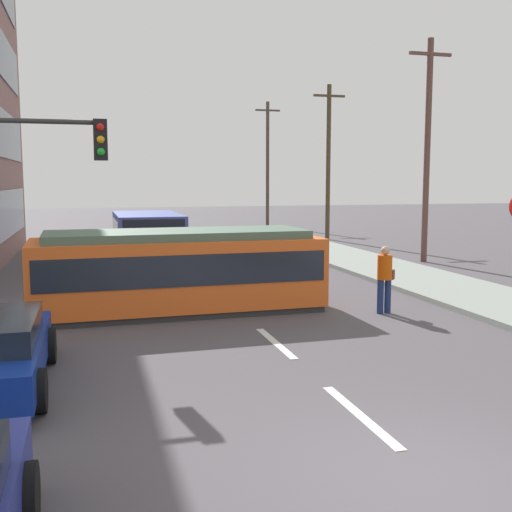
{
  "coord_description": "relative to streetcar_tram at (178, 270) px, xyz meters",
  "views": [
    {
      "loc": [
        -3.59,
        -5.61,
        3.28
      ],
      "look_at": [
        0.31,
        8.63,
        1.45
      ],
      "focal_mm": 43.24,
      "sensor_mm": 36.0,
      "label": 1
    }
  ],
  "objects": [
    {
      "name": "traffic_light_mast",
      "position": [
        -3.24,
        -1.91,
        2.22
      ],
      "size": [
        2.71,
        0.33,
        4.65
      ],
      "color": "#333333",
      "rests_on": "ground"
    },
    {
      "name": "pedestrian_crossing",
      "position": [
        4.87,
        -1.63,
        -0.11
      ],
      "size": [
        0.51,
        0.36,
        1.67
      ],
      "color": "navy",
      "rests_on": "ground"
    },
    {
      "name": "lane_stripe_2",
      "position": [
        1.45,
        -3.61,
        -1.05
      ],
      "size": [
        0.16,
        2.4,
        0.01
      ],
      "primitive_type": "cube",
      "color": "silver",
      "rests_on": "ground"
    },
    {
      "name": "lane_stripe_3",
      "position": [
        1.45,
        6.0,
        -1.05
      ],
      "size": [
        0.16,
        2.4,
        0.01
      ],
      "primitive_type": "cube",
      "color": "silver",
      "rests_on": "ground"
    },
    {
      "name": "lane_stripe_1",
      "position": [
        1.45,
        -7.61,
        -1.05
      ],
      "size": [
        0.16,
        2.4,
        0.01
      ],
      "primitive_type": "cube",
      "color": "silver",
      "rests_on": "ground"
    },
    {
      "name": "utility_pole_mid",
      "position": [
        10.89,
        6.75,
        3.5
      ],
      "size": [
        1.8,
        0.24,
        8.73
      ],
      "color": "brown",
      "rests_on": "ground"
    },
    {
      "name": "utility_pole_distant",
      "position": [
        10.43,
        27.54,
        3.53
      ],
      "size": [
        1.8,
        0.24,
        8.79
      ],
      "color": "#4D4136",
      "rests_on": "ground"
    },
    {
      "name": "streetcar_tram",
      "position": [
        0.0,
        0.0,
        0.0
      ],
      "size": [
        7.15,
        2.69,
        2.03
      ],
      "color": "orange",
      "rests_on": "ground"
    },
    {
      "name": "lane_stripe_4",
      "position": [
        1.45,
        12.0,
        -1.05
      ],
      "size": [
        0.16,
        2.4,
        0.01
      ],
      "primitive_type": "cube",
      "color": "silver",
      "rests_on": "ground"
    },
    {
      "name": "utility_pole_far",
      "position": [
        10.69,
        16.62,
        3.33
      ],
      "size": [
        1.8,
        0.24,
        8.41
      ],
      "color": "#4C3D28",
      "rests_on": "ground"
    },
    {
      "name": "city_bus",
      "position": [
        0.17,
        9.73,
        0.05
      ],
      "size": [
        2.56,
        5.09,
        1.95
      ],
      "color": "#374692",
      "rests_on": "ground"
    },
    {
      "name": "ground_plane",
      "position": [
        1.45,
        0.39,
        -1.05
      ],
      "size": [
        120.0,
        120.0,
        0.0
      ],
      "primitive_type": "plane",
      "color": "#4D494F"
    }
  ]
}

